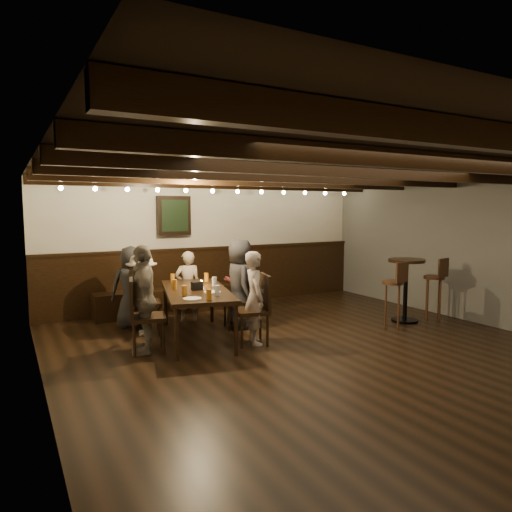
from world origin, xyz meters
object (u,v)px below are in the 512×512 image
person_right_near (240,284)px  bar_stool_left (393,303)px  chair_right_near (238,311)px  person_bench_right (243,282)px  chair_left_near (145,314)px  person_bench_centre (188,286)px  chair_right_far (253,323)px  person_right_far (255,298)px  person_left_near (142,294)px  bar_stool_right (434,297)px  high_top_table (406,281)px  dining_table (196,293)px  chair_left_far (147,330)px  person_bench_left (132,287)px  person_left_far (144,299)px

person_right_near → bar_stool_left: person_right_near is taller
chair_right_near → person_bench_right: 0.62m
chair_left_near → person_bench_centre: person_bench_centre is taller
chair_right_far → person_bench_right: size_ratio=0.75×
person_right_near → person_right_far: 0.90m
person_left_near → bar_stool_right: bearing=85.2°
person_right_near → bar_stool_right: 3.30m
chair_left_near → person_right_near: bearing=90.0°
high_top_table → chair_left_near: bearing=161.4°
dining_table → person_bench_centre: 1.05m
chair_left_far → chair_right_near: 1.70m
person_left_near → person_bench_left: bearing=-161.6°
person_bench_centre → high_top_table: 3.62m
person_bench_left → person_left_far: 1.36m
person_bench_right → person_right_near: person_right_near is taller
person_bench_centre → bar_stool_right: size_ratio=1.11×
chair_right_near → person_left_near: (-1.43, 0.35, 0.34)m
chair_right_far → person_left_near: person_left_near is taller
chair_right_near → chair_left_far: bearing=122.0°
person_right_near → chair_left_near: bearing=90.0°
high_top_table → chair_right_near: bearing=158.9°
person_right_near → person_right_far: (-0.21, -0.87, -0.05)m
chair_left_far → person_left_far: (-0.03, 0.01, 0.41)m
bar_stool_left → chair_right_near: bearing=140.6°
dining_table → chair_left_far: size_ratio=2.13×
chair_left_near → person_left_far: 0.99m
person_bench_centre → bar_stool_right: person_bench_centre is taller
chair_left_near → bar_stool_left: bearing=79.8°
high_top_table → bar_stool_left: 0.61m
chair_right_far → bar_stool_left: bar_stool_left is taller
person_bench_right → person_right_far: person_bench_right is taller
dining_table → person_left_far: person_left_far is taller
chair_left_far → person_right_far: person_right_far is taller
person_left_near → dining_table: bearing=59.0°
high_top_table → bar_stool_left: bar_stool_left is taller
high_top_table → person_bench_left: bearing=155.8°
dining_table → bar_stool_right: bar_stool_right is taller
dining_table → person_left_far: bearing=-149.0°
dining_table → person_right_far: size_ratio=1.60×
chair_left_far → person_right_near: person_right_near is taller
person_bench_right → chair_right_far: bearing=82.4°
person_bench_left → bar_stool_right: 4.99m
chair_left_far → person_right_near: 1.77m
dining_table → person_bench_left: bearing=135.0°
chair_left_near → person_right_near: (1.43, -0.35, 0.40)m
person_left_near → high_top_table: person_left_near is taller
chair_right_far → person_right_near: (0.24, 0.87, 0.40)m
person_bench_left → bar_stool_right: size_ratio=1.22×
chair_right_near → bar_stool_right: size_ratio=0.82×
person_bench_left → person_right_far: 2.13m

